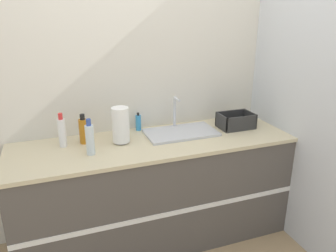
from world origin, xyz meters
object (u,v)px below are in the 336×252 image
Objects in this scene: soap_dispenser at (138,123)px; bottle_amber at (83,130)px; bottle_white_spray at (62,132)px; dish_rack at (236,122)px; sink at (181,131)px; bottle_clear at (90,139)px; paper_towel_roll at (121,125)px.

bottle_amber is at bearing -164.04° from soap_dispenser.
dish_rack is at bearing -3.12° from bottle_white_spray.
bottle_clear is (-0.75, -0.16, 0.10)m from sink.
paper_towel_roll is 1.07× the size of bottle_clear.
dish_rack is 0.84m from soap_dispenser.
paper_towel_roll is 0.28m from bottle_clear.
soap_dispenser is at bearing 147.67° from sink.
bottle_clear is (0.02, -0.23, 0.01)m from bottle_amber.
soap_dispenser is (-0.81, 0.22, 0.02)m from dish_rack.
dish_rack is 1.12× the size of bottle_clear.
sink is 0.37m from soap_dispenser.
bottle_amber is (-0.27, 0.09, -0.04)m from paper_towel_roll.
bottle_white_spray is 1.68× the size of soap_dispenser.
sink is at bearing -4.57° from bottle_amber.
bottle_clear is at bearing -84.78° from bottle_amber.
bottle_amber is 0.23m from bottle_clear.
bottle_white_spray is at bearing 176.88° from dish_rack.
bottle_clear is at bearing -173.85° from dish_rack.
sink reaches higher than paper_towel_roll.
paper_towel_roll reaches higher than bottle_amber.
dish_rack is 1.27m from bottle_amber.
paper_towel_roll is 1.01m from dish_rack.
sink is at bearing -32.33° from soap_dispenser.
sink is 2.23× the size of bottle_white_spray.
dish_rack is at bearing -3.34° from sink.
bottle_amber is (-0.77, 0.06, 0.08)m from sink.
bottle_white_spray is (-0.17, 0.21, -0.00)m from bottle_clear.
bottle_clear is at bearing -167.66° from sink.
paper_towel_roll is at bearing -10.40° from bottle_white_spray.
sink is 3.75× the size of soap_dispenser.
sink is 2.06× the size of paper_towel_roll.
bottle_clear is (-0.25, -0.13, -0.03)m from paper_towel_roll.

